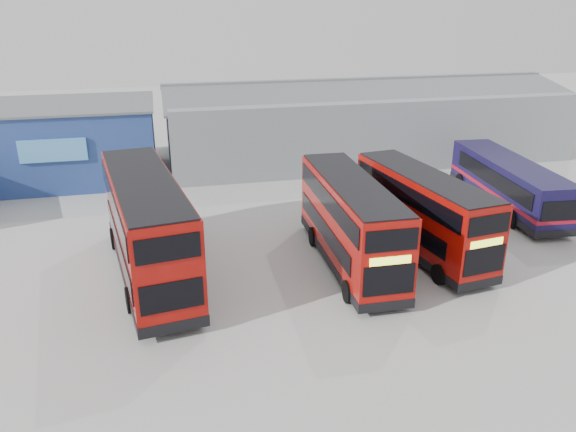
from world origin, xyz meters
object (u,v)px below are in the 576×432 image
at_px(single_decker_blue, 508,185).
at_px(double_decker_right, 422,214).
at_px(office_block, 63,141).
at_px(double_decker_centre, 350,224).
at_px(maintenance_shed, 360,120).
at_px(double_decker_left, 148,230).

bearing_deg(single_decker_blue, double_decker_right, 35.68).
distance_m(office_block, double_decker_right, 24.80).
relative_size(office_block, single_decker_blue, 1.15).
bearing_deg(double_decker_right, single_decker_blue, 22.79).
height_order(double_decker_centre, double_decker_right, double_decker_centre).
relative_size(office_block, maintenance_shed, 0.40).
relative_size(double_decker_left, double_decker_right, 1.17).
relative_size(maintenance_shed, double_decker_right, 3.20).
xyz_separation_m(office_block, single_decker_blue, (26.12, -12.06, -1.16)).
distance_m(double_decker_right, single_decker_blue, 8.95).
distance_m(double_decker_centre, double_decker_right, 3.87).
bearing_deg(maintenance_shed, double_decker_centre, -111.08).
bearing_deg(office_block, double_decker_left, -71.23).
relative_size(double_decker_left, double_decker_centre, 1.14).
xyz_separation_m(maintenance_shed, single_decker_blue, (4.12, -14.06, -1.18)).
xyz_separation_m(office_block, maintenance_shed, (22.00, 2.01, 0.02)).
height_order(maintenance_shed, double_decker_left, maintenance_shed).
height_order(maintenance_shed, double_decker_centre, maintenance_shed).
bearing_deg(double_decker_right, office_block, 130.25).
bearing_deg(double_decker_centre, double_decker_left, 176.20).
bearing_deg(double_decker_left, maintenance_shed, -140.20).
height_order(double_decker_centre, single_decker_blue, double_decker_centre).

